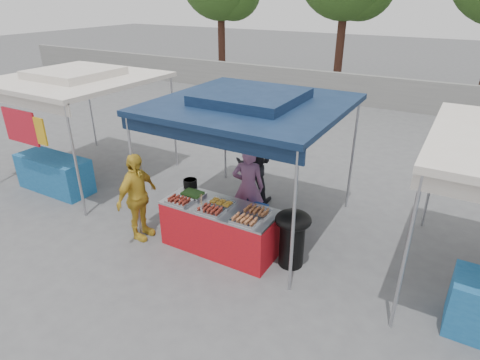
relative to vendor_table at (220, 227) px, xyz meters
The scene contains 20 objects.
ground_plane 0.44m from the vendor_table, 90.00° to the left, with size 80.00×80.00×0.00m, color #515253.
back_wall 11.10m from the vendor_table, 90.00° to the left, with size 40.00×0.25×1.20m, color slate.
main_canopy 2.22m from the vendor_table, 90.00° to the left, with size 3.20×3.20×2.57m.
neighbor_stall_left 4.70m from the vendor_table, behind, with size 3.20×3.20×2.57m.
vendor_table is the anchor object (origin of this frame).
food_tray_fl 0.84m from the vendor_table, 160.16° to the right, with size 0.42×0.30×0.07m.
food_tray_fm 0.52m from the vendor_table, 93.47° to the right, with size 0.42×0.30×0.07m.
food_tray_fr 0.81m from the vendor_table, 20.88° to the right, with size 0.42×0.30×0.07m.
food_tray_bl 0.77m from the vendor_table, behind, with size 0.42×0.30×0.07m.
food_tray_bm 0.46m from the vendor_table, 85.65° to the left, with size 0.42×0.30×0.07m.
food_tray_br 0.81m from the vendor_table, ahead, with size 0.42×0.30×0.07m.
cooking_pot 1.06m from the vendor_table, 157.85° to the left, with size 0.25×0.25×0.15m, color black.
skewer_cup 0.58m from the vendor_table, 122.39° to the right, with size 0.09×0.09×0.11m, color #AAAAB0.
wok_burner 1.29m from the vendor_table, ahead, with size 0.59×0.59×0.99m.
crate_left 0.67m from the vendor_table, 114.03° to the left, with size 0.52×0.36×0.31m, color navy.
crate_right 0.83m from the vendor_table, 70.68° to the left, with size 0.49×0.34×0.29m, color navy.
crate_stacked 0.78m from the vendor_table, 70.68° to the left, with size 0.48×0.34×0.29m, color navy.
vendor_woman 1.01m from the vendor_table, 87.43° to the left, with size 0.60×0.39×1.63m, color #7C4F75.
helper_man 2.00m from the vendor_table, 100.66° to the left, with size 0.80×0.62×1.64m, color black.
customer_person 1.58m from the vendor_table, 164.22° to the right, with size 0.96×0.40×1.64m, color gold.
Camera 1 is at (3.26, -5.07, 4.14)m, focal length 30.00 mm.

